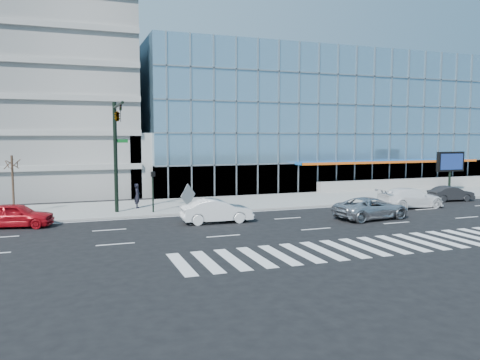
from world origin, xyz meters
The scene contains 17 objects.
ground centered at (0.00, 0.00, 0.00)m, with size 160.00×160.00×0.00m, color black.
sidewalk centered at (0.00, 8.00, 0.07)m, with size 120.00×8.00×0.15m, color gray.
theatre_building centered at (14.00, 26.00, 7.50)m, with size 42.00×26.00×15.00m, color #6D99B5.
parking_garage centered at (-20.00, 26.00, 10.00)m, with size 24.00×24.00×20.00m, color gray.
ramp_block centered at (-6.00, 18.00, 3.00)m, with size 6.00×8.00×6.00m, color gray.
retaining_wall centered at (24.00, 11.60, 0.65)m, with size 30.00×0.80×1.00m, color gray.
traffic_signal centered at (-11.00, 4.57, 6.16)m, with size 1.14×5.74×8.00m.
ped_signal_post centered at (-8.50, 4.94, 2.14)m, with size 0.30×0.33×3.00m.
marquee_sign centered at (22.00, 7.99, 3.07)m, with size 3.20×0.43×4.00m.
street_tree_near centered at (-18.00, 7.50, 3.78)m, with size 1.10×1.10×4.23m.
silver_suv centered at (5.35, -2.15, 0.75)m, with size 2.48×5.39×1.50m, color silver.
white_suv centered at (11.35, 1.09, 0.80)m, with size 2.24×5.50×1.60m, color white.
white_sedan centered at (-5.12, 0.17, 0.78)m, with size 1.65×4.73×1.56m, color white.
dark_sedan centered at (17.35, 3.00, 0.65)m, with size 1.39×3.97×1.31m, color black.
red_sedan centered at (-17.44, 2.90, 0.77)m, with size 1.82×4.53×1.54m, color #AF0D17.
pedestrian centered at (-9.31, 7.38, 1.11)m, with size 0.70×0.46×1.91m, color black.
tilted_panel centered at (-5.49, 6.59, 1.07)m, with size 1.30×0.06×1.30m, color gray.
Camera 1 is at (-14.10, -29.06, 5.68)m, focal length 35.00 mm.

